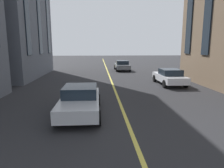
{
  "coord_description": "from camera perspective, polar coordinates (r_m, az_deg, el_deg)",
  "views": [
    {
      "loc": [
        4.74,
        1.24,
        3.25
      ],
      "look_at": [
        15.52,
        0.5,
        1.25
      ],
      "focal_mm": 32.44,
      "sensor_mm": 36.0,
      "label": 1
    }
  ],
  "objects": [
    {
      "name": "lane_centre_line",
      "position": [
        15.65,
        0.72,
        -1.48
      ],
      "size": [
        80.0,
        0.16,
        0.01
      ],
      "color": "#D8C64C",
      "rests_on": "ground_plane"
    },
    {
      "name": "car_grey_parked_a",
      "position": [
        28.03,
        2.84,
        5.27
      ],
      "size": [
        4.4,
        1.95,
        1.37
      ],
      "color": "slate",
      "rests_on": "ground_plane"
    },
    {
      "name": "car_white_parked_b",
      "position": [
        18.17,
        15.9,
        2.03
      ],
      "size": [
        4.4,
        1.95,
        1.37
      ],
      "color": "silver",
      "rests_on": "ground_plane"
    },
    {
      "name": "car_silver_trailing",
      "position": [
        9.93,
        -8.96,
        -4.51
      ],
      "size": [
        4.4,
        1.95,
        1.37
      ],
      "color": "#B7BABF",
      "rests_on": "ground_plane"
    }
  ]
}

